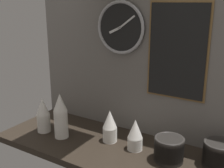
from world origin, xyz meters
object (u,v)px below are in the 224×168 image
object	(u,v)px
cup_stack_far_left	(43,115)
bowl_stack_far_right	(219,154)
cup_stack_center_right	(135,135)
wall_clock	(120,28)
cup_stack_left	(61,116)
menu_board	(177,52)
bowl_stack_right	(169,149)
cup_stack_center	(110,126)

from	to	relation	value
cup_stack_far_left	bowl_stack_far_right	size ratio (longest dim) A/B	1.44
cup_stack_center_right	bowl_stack_far_right	distance (m)	0.46
cup_stack_far_left	wall_clock	bearing A→B (deg)	36.95
cup_stack_left	menu_board	size ratio (longest dim) A/B	0.52
bowl_stack_right	menu_board	size ratio (longest dim) A/B	0.29
cup_stack_center_right	wall_clock	xyz separation A→B (m)	(-0.22, 0.20, 0.58)
cup_stack_left	cup_stack_far_left	size ratio (longest dim) A/B	1.25
cup_stack_center	menu_board	bearing A→B (deg)	31.68
menu_board	cup_stack_left	bearing A→B (deg)	-152.92
bowl_stack_right	wall_clock	xyz separation A→B (m)	(-0.43, 0.21, 0.60)
cup_stack_center_right	bowl_stack_right	xyz separation A→B (m)	(0.21, -0.01, -0.02)
cup_stack_center_right	bowl_stack_right	distance (m)	0.21
cup_stack_center_right	bowl_stack_right	size ratio (longest dim) A/B	1.16
bowl_stack_far_right	cup_stack_far_left	bearing A→B (deg)	-170.52
cup_stack_center_right	cup_stack_far_left	bearing A→B (deg)	-170.63
cup_stack_center	bowl_stack_right	world-z (taller)	cup_stack_center
cup_stack_left	menu_board	world-z (taller)	menu_board
cup_stack_far_left	cup_stack_center	bearing A→B (deg)	14.20
cup_stack_far_left	menu_board	distance (m)	0.94
bowl_stack_far_right	wall_clock	size ratio (longest dim) A/B	0.49
bowl_stack_far_right	wall_clock	bearing A→B (deg)	169.38
cup_stack_center_right	cup_stack_far_left	xyz separation A→B (m)	(-0.62, -0.10, 0.02)
cup_stack_far_left	bowl_stack_far_right	world-z (taller)	cup_stack_far_left
cup_stack_far_left	wall_clock	distance (m)	0.75
cup_stack_left	bowl_stack_right	size ratio (longest dim) A/B	1.80
bowl_stack_far_right	wall_clock	xyz separation A→B (m)	(-0.67, 0.13, 0.60)
menu_board	bowl_stack_far_right	bearing A→B (deg)	-23.93
bowl_stack_far_right	menu_board	size ratio (longest dim) A/B	0.29
cup_stack_center	bowl_stack_far_right	xyz separation A→B (m)	(0.63, 0.07, -0.03)
cup_stack_far_left	wall_clock	xyz separation A→B (m)	(0.40, 0.30, 0.56)
cup_stack_far_left	bowl_stack_far_right	xyz separation A→B (m)	(1.07, 0.18, -0.05)
cup_stack_center	cup_stack_left	bearing A→B (deg)	-158.55
wall_clock	menu_board	distance (m)	0.38
cup_stack_center_right	wall_clock	size ratio (longest dim) A/B	0.57
cup_stack_center	wall_clock	xyz separation A→B (m)	(-0.04, 0.19, 0.57)
bowl_stack_right	menu_board	world-z (taller)	menu_board
cup_stack_center_right	bowl_stack_far_right	xyz separation A→B (m)	(0.45, 0.08, -0.02)
bowl_stack_far_right	bowl_stack_right	size ratio (longest dim) A/B	1.00
cup_stack_left	cup_stack_center	bearing A→B (deg)	21.45
cup_stack_center_right	cup_stack_left	size ratio (longest dim) A/B	0.65
cup_stack_left	wall_clock	xyz separation A→B (m)	(0.25, 0.31, 0.53)
cup_stack_center	cup_stack_center_right	bearing A→B (deg)	-3.16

